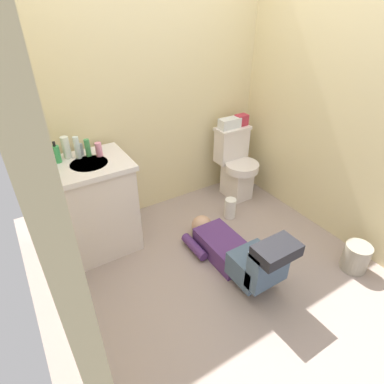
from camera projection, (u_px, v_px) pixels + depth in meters
The scene contains 17 objects.
ground_plane at pixel (213, 260), 2.68m from camera, with size 2.74×2.98×0.04m, color gray.
wall_back at pixel (150, 87), 2.76m from camera, with size 2.40×0.08×2.40m, color beige.
wall_left at pixel (23, 167), 1.50m from camera, with size 0.08×1.98×2.40m, color beige.
wall_right at pixel (336, 95), 2.54m from camera, with size 0.08×1.98×2.40m, color beige.
toilet at pixel (236, 164), 3.33m from camera, with size 0.36×0.46×0.75m.
vanity_cabinet at pixel (97, 206), 2.59m from camera, with size 0.60×0.52×0.82m.
faucet at pixel (82, 149), 2.45m from camera, with size 0.02×0.02×0.10m, color silver.
person_plumber at pixel (237, 252), 2.47m from camera, with size 0.39×1.06×0.52m.
tissue_box at pixel (230, 123), 3.14m from camera, with size 0.22×0.11×0.10m, color silver.
toiletry_bag at pixel (241, 120), 3.20m from camera, with size 0.12×0.09×0.11m, color #B22D3F.
soap_dispenser at pixel (56, 154), 2.34m from camera, with size 0.06×0.06×0.17m.
bottle_white at pixel (66, 148), 2.39m from camera, with size 0.06×0.06×0.17m, color white.
bottle_clear at pixel (77, 148), 2.39m from camera, with size 0.04×0.04×0.17m, color silver.
bottle_green at pixel (88, 148), 2.43m from camera, with size 0.04×0.04×0.14m, color #449953.
bottle_pink at pixel (99, 149), 2.44m from camera, with size 0.05×0.05×0.11m, color pink.
trash_can at pixel (356, 257), 2.51m from camera, with size 0.20×0.20×0.23m, color #A09785.
paper_towel_roll at pixel (230, 208), 3.11m from camera, with size 0.11×0.11×0.20m, color white.
Camera 1 is at (-1.18, -1.56, 1.90)m, focal length 29.44 mm.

